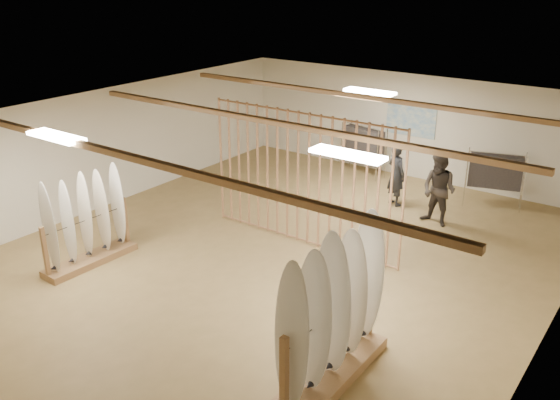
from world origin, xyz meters
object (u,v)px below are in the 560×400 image
Objects in this scene: rack_left at (87,234)px; rack_right at (332,334)px; clothing_rack_a at (364,143)px; shopper_a at (396,171)px; shopper_b at (439,185)px; clothing_rack_b at (495,171)px.

rack_left is 0.83× the size of rack_right.
rack_right reaches higher than clothing_rack_a.
shopper_a is 1.40m from shopper_b.
rack_right is at bearing -50.93° from clothing_rack_a.
clothing_rack_a is 0.81× the size of shopper_a.
clothing_rack_a is at bearing -15.99° from shopper_a.
clothing_rack_a is 3.65m from shopper_b.
clothing_rack_a is 1.01× the size of clothing_rack_b.
clothing_rack_b is 2.31m from shopper_a.
shopper_a reaches higher than clothing_rack_b.
rack_right is 1.25× the size of shopper_b.
clothing_rack_a is at bearing 155.93° from shopper_b.
clothing_rack_b is 1.90m from shopper_b.
shopper_a reaches higher than clothing_rack_a.
clothing_rack_b is (3.68, -0.31, -0.01)m from clothing_rack_a.
clothing_rack_a is at bearing 115.71° from rack_right.
clothing_rack_b is at bearing 91.58° from rack_right.
clothing_rack_a reaches higher than clothing_rack_b.
clothing_rack_a is at bearing 79.36° from rack_left.
shopper_a is at bearing 108.38° from rack_right.
rack_left is 8.03m from clothing_rack_a.
rack_right is 1.67× the size of clothing_rack_a.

